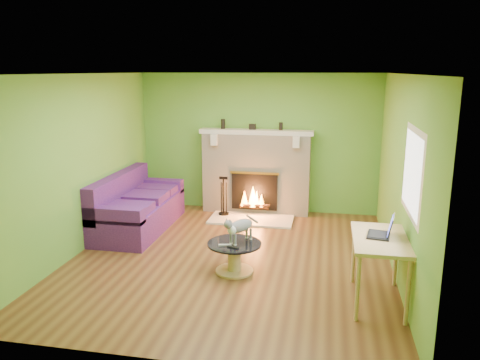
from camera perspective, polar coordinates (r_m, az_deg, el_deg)
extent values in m
plane|color=#542F18|center=(6.84, -1.15, -9.52)|extent=(5.00, 5.00, 0.00)
plane|color=white|center=(6.31, -1.27, 12.82)|extent=(5.00, 5.00, 0.00)
plane|color=#5C9831|center=(8.87, 2.18, 4.51)|extent=(5.00, 0.00, 5.00)
plane|color=#5C9831|center=(4.13, -8.52, -5.98)|extent=(5.00, 0.00, 5.00)
plane|color=#5C9831|center=(7.25, -18.87, 1.83)|extent=(0.00, 5.00, 5.00)
plane|color=#5C9831|center=(6.38, 18.97, 0.33)|extent=(0.00, 5.00, 5.00)
plane|color=silver|center=(5.46, 20.31, 0.81)|extent=(0.00, 1.20, 1.20)
plane|color=white|center=(5.46, 20.22, 0.81)|extent=(0.00, 1.06, 1.06)
cube|color=beige|center=(8.80, 1.98, 0.80)|extent=(2.00, 0.35, 1.50)
cube|color=black|center=(8.69, 1.76, -1.46)|extent=(0.85, 0.03, 0.68)
cube|color=gold|center=(8.60, 1.77, 0.85)|extent=(0.91, 0.02, 0.04)
cylinder|color=black|center=(8.73, 1.72, -3.29)|extent=(0.55, 0.07, 0.07)
cube|color=beige|center=(8.64, 1.99, 5.88)|extent=(2.10, 0.28, 0.08)
cube|color=beige|center=(8.62, -3.16, 4.92)|extent=(0.12, 0.10, 0.20)
cube|color=beige|center=(8.39, 6.86, 4.61)|extent=(0.12, 0.10, 0.20)
cube|color=beige|center=(8.50, 1.38, -4.80)|extent=(1.50, 0.75, 0.03)
cube|color=beige|center=(8.64, 1.99, 5.88)|extent=(2.10, 0.28, 0.08)
cube|color=#3A1758|center=(8.15, -12.21, -4.25)|extent=(0.95, 2.10, 0.47)
cube|color=#3A1758|center=(8.18, -14.56, -1.34)|extent=(0.22, 2.10, 0.59)
cube|color=#3A1758|center=(7.25, -15.22, -4.14)|extent=(0.95, 0.22, 0.24)
cube|color=#3A1758|center=(8.91, -9.96, -0.63)|extent=(0.95, 0.22, 0.24)
cube|color=#3A1758|center=(7.53, -13.69, -3.40)|extent=(0.75, 0.56, 0.13)
cube|color=#3A1758|center=(8.15, -11.67, -2.03)|extent=(0.75, 0.56, 0.13)
cube|color=#3A1758|center=(8.68, -10.19, -1.03)|extent=(0.75, 0.56, 0.13)
cylinder|color=tan|center=(6.42, -0.68, -10.98)|extent=(0.51, 0.51, 0.03)
cylinder|color=tan|center=(6.34, -0.69, -9.41)|extent=(0.18, 0.18, 0.35)
cylinder|color=black|center=(6.27, -0.69, -7.77)|extent=(0.72, 0.72, 0.02)
cube|color=tan|center=(5.59, 16.77, -6.94)|extent=(0.62, 1.07, 0.04)
cylinder|color=tan|center=(5.28, 14.14, -12.69)|extent=(0.05, 0.05, 0.75)
cylinder|color=tan|center=(5.34, 19.80, -12.78)|extent=(0.05, 0.05, 0.75)
cylinder|color=tan|center=(6.16, 13.69, -8.79)|extent=(0.05, 0.05, 0.75)
cylinder|color=tan|center=(6.21, 18.49, -8.92)|extent=(0.05, 0.05, 0.75)
cube|color=#97989A|center=(6.17, -1.84, -7.92)|extent=(0.18, 0.08, 0.02)
cube|color=black|center=(6.10, -0.85, -8.21)|extent=(0.17, 0.09, 0.02)
cylinder|color=black|center=(8.77, -2.08, 6.85)|extent=(0.08, 0.08, 0.18)
cylinder|color=black|center=(8.60, 5.00, 6.54)|extent=(0.07, 0.07, 0.14)
cube|color=black|center=(8.67, 1.53, 6.51)|extent=(0.12, 0.08, 0.10)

